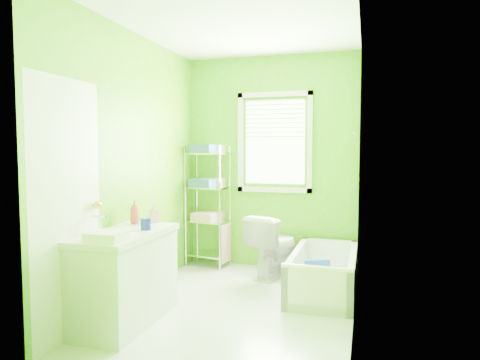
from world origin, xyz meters
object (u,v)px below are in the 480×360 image
(bathtub, at_px, (323,279))
(wire_shelf_unit, at_px, (209,193))
(toilet, at_px, (274,245))
(vanity, at_px, (125,274))

(bathtub, relative_size, wire_shelf_unit, 0.89)
(toilet, height_order, wire_shelf_unit, wire_shelf_unit)
(bathtub, distance_m, vanity, 2.00)
(toilet, bearing_deg, vanity, 79.56)
(vanity, bearing_deg, wire_shelf_unit, 88.61)
(toilet, distance_m, vanity, 1.91)
(bathtub, relative_size, vanity, 1.29)
(bathtub, distance_m, wire_shelf_unit, 1.79)
(bathtub, height_order, vanity, vanity)
(bathtub, bearing_deg, toilet, 146.02)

